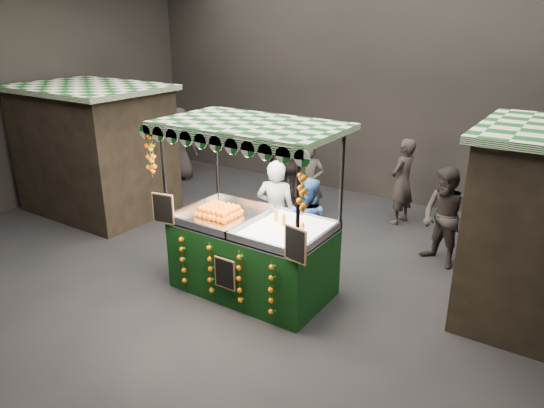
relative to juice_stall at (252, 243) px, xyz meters
The scene contains 12 objects.
ground 0.84m from the juice_stall, behind, with size 12.00×12.00×0.00m, color black.
market_hall 2.61m from the juice_stall, behind, with size 12.10×10.10×5.05m.
neighbour_stall_left 4.84m from the juice_stall, 167.45° to the left, with size 3.00×2.20×2.60m.
juice_stall is the anchor object (origin of this frame).
vendor_grey 1.03m from the juice_stall, 102.95° to the left, with size 0.74×0.60×1.76m.
vendor_blue 0.95m from the juice_stall, 65.10° to the left, with size 0.84×0.67×1.64m.
shopper_0 3.02m from the juice_stall, 103.45° to the left, with size 0.67×0.53×1.59m.
shopper_1 3.20m from the juice_stall, 49.44° to the left, with size 1.00×0.92×1.65m.
shopper_2 3.94m from the juice_stall, 113.56° to the left, with size 1.03×0.47×1.73m.
shopper_3 4.77m from the juice_stall, 50.91° to the left, with size 1.14×1.34×1.80m.
shopper_4 6.00m from the juice_stall, 143.14° to the left, with size 1.02×0.84×1.80m.
shopper_6 3.91m from the juice_stall, 77.12° to the left, with size 0.53×0.70×1.71m.
Camera 1 is at (4.19, -5.39, 3.84)m, focal length 33.19 mm.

